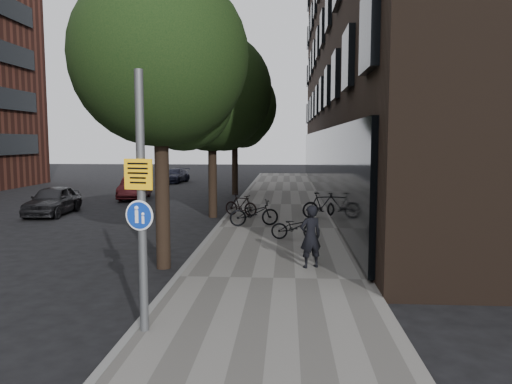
# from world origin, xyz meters

# --- Properties ---
(ground) EXTENTS (120.00, 120.00, 0.00)m
(ground) POSITION_xyz_m (0.00, 0.00, 0.00)
(ground) COLOR black
(ground) RESTS_ON ground
(sidewalk) EXTENTS (4.50, 60.00, 0.12)m
(sidewalk) POSITION_xyz_m (0.25, 10.00, 0.06)
(sidewalk) COLOR slate
(sidewalk) RESTS_ON ground
(curb_edge) EXTENTS (0.15, 60.00, 0.13)m
(curb_edge) POSITION_xyz_m (-2.00, 10.00, 0.07)
(curb_edge) COLOR slate
(curb_edge) RESTS_ON ground
(building_right_dark_brick) EXTENTS (12.00, 40.00, 18.00)m
(building_right_dark_brick) POSITION_xyz_m (8.50, 22.00, 9.00)
(building_right_dark_brick) COLOR black
(building_right_dark_brick) RESTS_ON ground
(street_tree_near) EXTENTS (4.40, 4.40, 7.50)m
(street_tree_near) POSITION_xyz_m (-2.53, 4.64, 5.11)
(street_tree_near) COLOR black
(street_tree_near) RESTS_ON ground
(street_tree_mid) EXTENTS (5.00, 5.00, 7.80)m
(street_tree_mid) POSITION_xyz_m (-2.53, 13.14, 5.11)
(street_tree_mid) COLOR black
(street_tree_mid) RESTS_ON ground
(street_tree_far) EXTENTS (5.00, 5.00, 7.80)m
(street_tree_far) POSITION_xyz_m (-2.53, 22.14, 5.11)
(street_tree_far) COLOR black
(street_tree_far) RESTS_ON ground
(signpost) EXTENTS (0.49, 0.14, 4.26)m
(signpost) POSITION_xyz_m (-1.80, 0.02, 2.27)
(signpost) COLOR #595B5E
(signpost) RESTS_ON sidewalk
(pedestrian) EXTENTS (0.67, 0.57, 1.56)m
(pedestrian) POSITION_xyz_m (1.14, 4.33, 0.90)
(pedestrian) COLOR black
(pedestrian) RESTS_ON sidewalk
(parked_bike_facade_near) EXTENTS (1.56, 0.58, 0.81)m
(parked_bike_facade_near) POSITION_xyz_m (0.82, 7.87, 0.53)
(parked_bike_facade_near) COLOR black
(parked_bike_facade_near) RESTS_ON sidewalk
(parked_bike_facade_far) EXTENTS (1.80, 1.01, 1.04)m
(parked_bike_facade_far) POSITION_xyz_m (2.00, 12.43, 0.64)
(parked_bike_facade_far) COLOR black
(parked_bike_facade_far) RESTS_ON sidewalk
(parked_bike_curb_near) EXTENTS (1.93, 1.09, 0.96)m
(parked_bike_curb_near) POSITION_xyz_m (-0.67, 10.33, 0.60)
(parked_bike_curb_near) COLOR black
(parked_bike_curb_near) RESTS_ON sidewalk
(parked_bike_curb_far) EXTENTS (1.56, 1.05, 0.92)m
(parked_bike_curb_far) POSITION_xyz_m (-1.38, 12.74, 0.58)
(parked_bike_curb_far) COLOR black
(parked_bike_curb_far) RESTS_ON sidewalk
(parked_car_near) EXTENTS (1.69, 3.83, 1.28)m
(parked_car_near) POSITION_xyz_m (-9.74, 13.29, 0.64)
(parked_car_near) COLOR black
(parked_car_near) RESTS_ON ground
(parked_car_mid) EXTENTS (1.69, 3.85, 1.23)m
(parked_car_mid) POSITION_xyz_m (-7.95, 19.39, 0.61)
(parked_car_mid) COLOR #4D1619
(parked_car_mid) RESTS_ON ground
(parked_car_far) EXTENTS (1.98, 3.90, 1.09)m
(parked_car_far) POSITION_xyz_m (-8.18, 30.29, 0.54)
(parked_car_far) COLOR black
(parked_car_far) RESTS_ON ground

